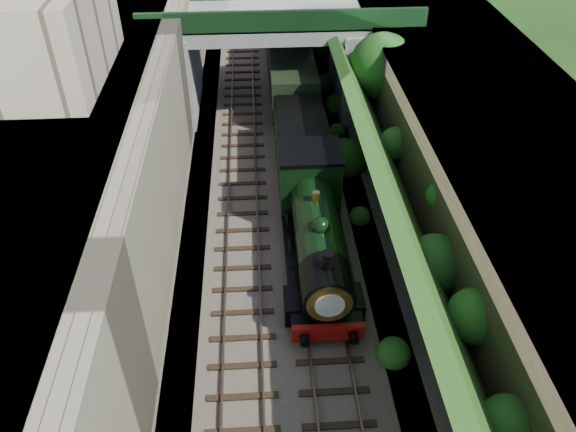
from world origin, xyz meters
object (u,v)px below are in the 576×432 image
object	(u,v)px
tree	(383,67)
locomotive	(315,229)
road_bridge	(287,47)
tender	(301,146)

from	to	relation	value
tree	locomotive	world-z (taller)	tree
road_bridge	tender	world-z (taller)	road_bridge
tree	tender	distance (m)	6.33
road_bridge	tender	bearing A→B (deg)	-88.08
tree	tender	size ratio (longest dim) A/B	1.10
road_bridge	tree	bearing A→B (deg)	-43.29
road_bridge	locomotive	world-z (taller)	road_bridge
road_bridge	tree	world-z (taller)	road_bridge
locomotive	tender	xyz separation A→B (m)	(-0.00, 7.36, -0.27)
tree	locomotive	size ratio (longest dim) A/B	0.65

